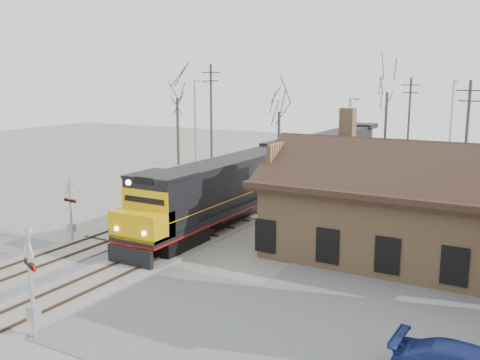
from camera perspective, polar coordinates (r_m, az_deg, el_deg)
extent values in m
plane|color=gray|center=(26.18, -16.63, -11.15)|extent=(140.00, 140.00, 0.00)
cube|color=#5B5B5F|center=(26.18, -16.63, -11.12)|extent=(60.00, 9.00, 0.03)
cube|color=gray|center=(37.52, 0.04, -3.91)|extent=(3.40, 90.00, 0.12)
cube|color=#473323|center=(37.84, -0.91, -3.61)|extent=(0.08, 90.00, 0.14)
cube|color=#473323|center=(37.15, 1.01, -3.88)|extent=(0.08, 90.00, 0.14)
cube|color=gray|center=(39.85, -5.61, -3.08)|extent=(3.40, 90.00, 0.12)
cube|color=#473323|center=(40.23, -6.45, -2.80)|extent=(0.08, 90.00, 0.14)
cube|color=#473323|center=(39.43, -4.76, -3.05)|extent=(0.08, 90.00, 0.14)
cube|color=#A17B53|center=(30.16, 17.41, -4.27)|extent=(14.00, 8.00, 4.00)
cube|color=black|center=(29.71, 17.63, -0.35)|extent=(15.20, 9.20, 0.30)
cube|color=black|center=(27.32, 16.74, 0.89)|extent=(15.00, 4.71, 2.66)
cube|color=black|center=(31.77, 18.61, 2.12)|extent=(15.00, 4.71, 2.66)
cube|color=#A17B53|center=(31.79, 11.40, 5.56)|extent=(0.80, 0.80, 2.20)
cube|color=black|center=(30.99, -7.22, -6.23)|extent=(2.52, 4.04, 1.01)
cube|color=black|center=(41.88, 3.54, -1.67)|extent=(2.52, 4.04, 1.01)
cube|color=black|center=(36.06, -1.02, -2.38)|extent=(3.03, 20.18, 0.35)
cube|color=maroon|center=(36.11, -1.02, -2.73)|extent=(3.05, 20.18, 0.12)
cube|color=black|center=(36.81, -0.04, 0.38)|extent=(2.62, 14.63, 2.82)
cube|color=black|center=(29.68, -8.37, -2.28)|extent=(3.03, 2.82, 2.82)
cube|color=#DEA90B|center=(28.60, -10.43, -4.62)|extent=(3.03, 1.82, 1.41)
cube|color=black|center=(28.31, -11.64, -8.03)|extent=(2.82, 0.25, 1.01)
cylinder|color=#FFF2CC|center=(27.38, -11.84, -0.26)|extent=(0.28, 0.10, 0.28)
cube|color=black|center=(48.66, 7.44, 0.01)|extent=(2.52, 4.04, 1.01)
cube|color=black|center=(60.85, 12.10, 2.03)|extent=(2.52, 4.04, 1.01)
cube|color=black|center=(54.57, 10.06, 1.97)|extent=(3.03, 20.18, 0.35)
cube|color=maroon|center=(54.61, 10.05, 1.74)|extent=(3.05, 20.18, 0.12)
cube|color=black|center=(55.54, 10.55, 3.73)|extent=(2.62, 14.63, 2.82)
cube|color=black|center=(47.44, 7.10, 2.65)|extent=(3.03, 2.82, 2.82)
cube|color=black|center=(46.01, 6.25, 1.33)|extent=(3.03, 1.82, 1.41)
cube|color=black|center=(45.37, 5.71, -0.73)|extent=(2.82, 0.25, 1.01)
cylinder|color=#A5A8AD|center=(21.38, -21.37, -10.08)|extent=(0.16, 0.16, 4.47)
cube|color=silver|center=(20.89, -21.67, -6.05)|extent=(1.08, 0.52, 1.17)
cube|color=silver|center=(20.89, -21.67, -6.05)|extent=(1.08, 0.52, 1.17)
cube|color=black|center=(21.16, -21.50, -8.37)|extent=(0.98, 0.55, 0.17)
cylinder|color=#B20C0C|center=(21.62, -21.85, -7.99)|extent=(0.28, 0.18, 0.27)
cylinder|color=#B20C0C|center=(20.70, -21.14, -8.78)|extent=(0.28, 0.18, 0.27)
cube|color=#A5A8AD|center=(21.83, -21.15, -13.10)|extent=(0.45, 0.34, 0.56)
cylinder|color=#A5A8AD|center=(32.99, -17.61, -3.08)|extent=(0.14, 0.14, 3.92)
cube|color=silver|center=(32.70, -17.75, -0.75)|extent=(1.02, 0.14, 1.03)
cube|color=silver|center=(32.70, -17.75, -0.75)|extent=(1.02, 0.14, 1.03)
cube|color=black|center=(32.86, -17.67, -2.09)|extent=(0.89, 0.24, 0.15)
cylinder|color=#B20C0C|center=(32.52, -17.20, -2.19)|extent=(0.24, 0.10, 0.24)
cylinder|color=#B20C0C|center=(33.21, -18.13, -1.98)|extent=(0.24, 0.10, 0.24)
cube|color=#A5A8AD|center=(33.26, -17.51, -4.88)|extent=(0.39, 0.29, 0.49)
cylinder|color=#A5A8AD|center=(43.44, -4.77, 4.37)|extent=(0.18, 0.18, 9.50)
cylinder|color=#A5A8AD|center=(43.92, -4.19, 10.53)|extent=(0.12, 1.80, 0.12)
cube|color=#A5A8AD|center=(44.59, -3.61, 10.41)|extent=(0.25, 0.50, 0.12)
cylinder|color=#A5A8AD|center=(40.04, 11.49, 2.74)|extent=(0.18, 0.18, 8.24)
cylinder|color=#A5A8AD|center=(40.55, 12.11, 8.52)|extent=(0.12, 1.80, 0.12)
cube|color=#A5A8AD|center=(41.32, 12.44, 8.40)|extent=(0.25, 0.50, 0.12)
cylinder|color=#A5A8AD|center=(53.05, 21.52, 4.80)|extent=(0.18, 0.18, 9.46)
cylinder|color=#A5A8AD|center=(53.72, 22.01, 9.79)|extent=(0.12, 1.80, 0.12)
cube|color=#A5A8AD|center=(54.51, 22.12, 9.69)|extent=(0.25, 0.50, 0.12)
cylinder|color=#382D23|center=(53.62, -3.08, 6.39)|extent=(0.24, 0.24, 10.95)
cube|color=#382D23|center=(53.47, -3.14, 11.39)|extent=(2.00, 0.10, 0.10)
cube|color=#382D23|center=(53.47, -3.13, 10.53)|extent=(1.60, 0.10, 0.10)
cylinder|color=#382D23|center=(60.55, 17.55, 5.81)|extent=(0.24, 0.24, 9.69)
cube|color=#382D23|center=(60.37, 17.77, 9.64)|extent=(2.00, 0.10, 0.10)
cube|color=#382D23|center=(60.38, 17.73, 8.88)|extent=(1.60, 0.10, 0.10)
cylinder|color=#382D23|center=(45.50, 22.97, 3.82)|extent=(0.24, 0.24, 9.46)
cube|color=#382D23|center=(45.25, 23.34, 8.76)|extent=(2.00, 0.10, 0.10)
cube|color=#382D23|center=(45.27, 23.26, 7.75)|extent=(1.60, 0.10, 0.10)
cylinder|color=#382D23|center=(60.47, -6.64, 5.17)|extent=(0.32, 0.32, 7.46)
cylinder|color=#382D23|center=(60.35, 4.16, 4.48)|extent=(0.32, 0.32, 5.94)
cylinder|color=#382D23|center=(64.71, 15.26, 5.49)|extent=(0.32, 0.32, 8.03)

